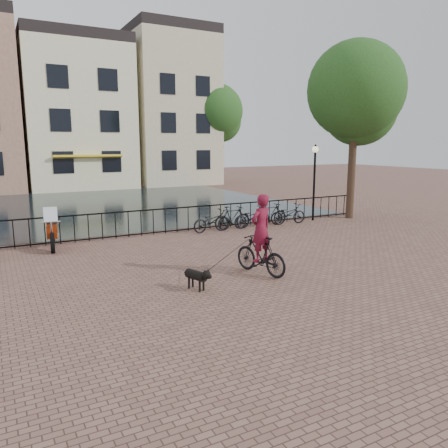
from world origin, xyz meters
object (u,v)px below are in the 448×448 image
lamp_post (315,170)px  dog (196,278)px  cyclist (261,239)px  motorcycle (52,225)px

lamp_post → dog: size_ratio=3.82×
cyclist → lamp_post: bearing=-152.6°
dog → cyclist: bearing=-9.3°
motorcycle → lamp_post: bearing=7.3°
lamp_post → motorcycle: lamp_post is taller
cyclist → motorcycle: bearing=-66.5°
cyclist → dog: cyclist is taller
lamp_post → motorcycle: bearing=-179.9°
dog → motorcycle: 6.91m
cyclist → dog: (-2.11, -0.36, -0.70)m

